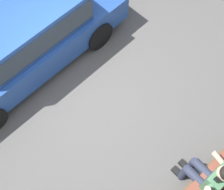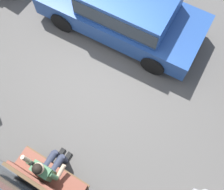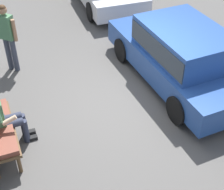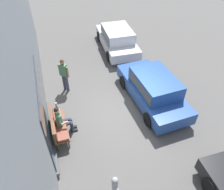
{
  "view_description": "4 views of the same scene",
  "coord_description": "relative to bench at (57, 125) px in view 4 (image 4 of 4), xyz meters",
  "views": [
    {
      "loc": [
        1.54,
        2.6,
        5.84
      ],
      "look_at": [
        -0.11,
        0.79,
        1.03
      ],
      "focal_mm": 55.0,
      "sensor_mm": 36.0,
      "label": 1
    },
    {
      "loc": [
        -1.82,
        2.6,
        6.43
      ],
      "look_at": [
        -0.79,
        0.87,
        1.25
      ],
      "focal_mm": 45.0,
      "sensor_mm": 36.0,
      "label": 2
    },
    {
      "loc": [
        -5.49,
        2.6,
        4.87
      ],
      "look_at": [
        -0.74,
        0.67,
        0.85
      ],
      "focal_mm": 55.0,
      "sensor_mm": 36.0,
      "label": 3
    },
    {
      "loc": [
        -6.27,
        2.6,
        6.84
      ],
      "look_at": [
        -0.15,
        0.6,
        1.2
      ],
      "focal_mm": 35.0,
      "sensor_mm": 36.0,
      "label": 4
    }
  ],
  "objects": [
    {
      "name": "ground_plane",
      "position": [
        0.47,
        -2.9,
        -0.59
      ],
      "size": [
        60.0,
        60.0,
        0.0
      ],
      "primitive_type": "plane",
      "color": "#565451"
    },
    {
      "name": "building_facade",
      "position": [
        0.46,
        0.5,
        2.55
      ],
      "size": [
        18.0,
        0.51,
        6.31
      ],
      "color": "gray",
      "rests_on": "ground_plane"
    },
    {
      "name": "bench",
      "position": [
        0.0,
        0.0,
        0.0
      ],
      "size": [
        1.59,
        0.55,
        1.02
      ],
      "color": "brown",
      "rests_on": "ground_plane"
    },
    {
      "name": "person_on_phone",
      "position": [
        0.1,
        -0.22,
        0.13
      ],
      "size": [
        0.73,
        0.74,
        1.36
      ],
      "color": "#2D3347",
      "rests_on": "ground_plane"
    },
    {
      "name": "parked_car_mid",
      "position": [
        0.66,
        -4.31,
        0.19
      ],
      "size": [
        4.29,
        1.93,
        1.45
      ],
      "color": "#23478E",
      "rests_on": "ground_plane"
    },
    {
      "name": "parked_car_far",
      "position": [
        5.69,
        -4.37,
        0.16
      ],
      "size": [
        4.25,
        2.02,
        1.38
      ],
      "color": "silver",
      "rests_on": "ground_plane"
    },
    {
      "name": "pedestrian_standing",
      "position": [
        2.66,
        -0.73,
        0.43
      ],
      "size": [
        0.42,
        0.41,
        1.73
      ],
      "color": "#383D4C",
      "rests_on": "ground_plane"
    },
    {
      "name": "fire_hydrant",
      "position": [
        -2.81,
        -1.36,
        -0.2
      ],
      "size": [
        0.38,
        0.26,
        0.81
      ],
      "color": "slate",
      "rests_on": "ground_plane"
    }
  ]
}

